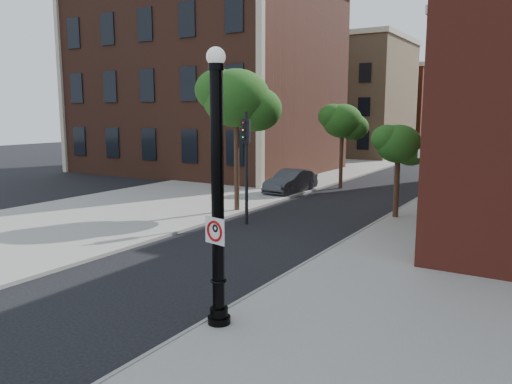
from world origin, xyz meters
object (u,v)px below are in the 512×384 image
Objects in this scene: lamppost at (218,204)px; traffic_signal_right at (431,159)px; traffic_signal_left at (246,149)px; no_parking_sign at (215,231)px; parked_car at (291,182)px.

lamppost is 9.75m from traffic_signal_right.
traffic_signal_right is at bearing -14.38° from traffic_signal_left.
lamppost is 1.31× the size of traffic_signal_right.
traffic_signal_right reaches higher than no_parking_sign.
traffic_signal_left is (-5.09, 9.16, 0.94)m from no_parking_sign.
traffic_signal_right reaches higher than parked_car.
lamppost reaches higher than parked_car.
lamppost reaches higher than traffic_signal_right.
traffic_signal_left reaches higher than traffic_signal_right.
no_parking_sign is (0.03, -0.15, -0.53)m from lamppost.
no_parking_sign is at bearing -79.04° from traffic_signal_left.
lamppost is at bearing 111.85° from no_parking_sign.
parked_car is at bearing 123.33° from no_parking_sign.
no_parking_sign is 0.14× the size of parked_car.
no_parking_sign reaches higher than parked_car.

